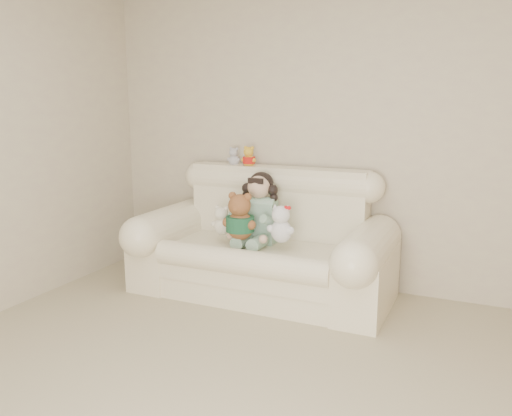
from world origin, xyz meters
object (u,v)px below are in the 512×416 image
object	(u,v)px
sofa	(261,234)
cream_teddy	(222,218)
seated_child	(259,207)
brown_teddy	(240,212)
white_cat	(281,220)

from	to	relation	value
sofa	cream_teddy	world-z (taller)	sofa
seated_child	brown_teddy	world-z (taller)	seated_child
brown_teddy	cream_teddy	size ratio (longest dim) A/B	1.56
seated_child	cream_teddy	bearing A→B (deg)	-149.40
brown_teddy	white_cat	distance (m)	0.34
sofa	cream_teddy	distance (m)	0.35
sofa	seated_child	size ratio (longest dim) A/B	3.51
seated_child	brown_teddy	xyz separation A→B (m)	(-0.05, -0.25, 0.00)
sofa	brown_teddy	size ratio (longest dim) A/B	4.70
sofa	seated_child	xyz separation A→B (m)	(-0.05, 0.08, 0.20)
sofa	white_cat	xyz separation A→B (m)	(0.22, -0.11, 0.16)
seated_child	cream_teddy	distance (m)	0.32
seated_child	white_cat	distance (m)	0.34
white_cat	brown_teddy	bearing A→B (deg)	-153.49
brown_teddy	white_cat	xyz separation A→B (m)	(0.33, 0.06, -0.05)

